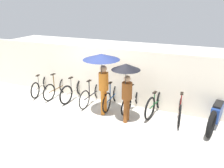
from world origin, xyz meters
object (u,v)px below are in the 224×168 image
(parked_bicycle_7, at_px, (180,107))
(parked_bicycle_3, at_px, (92,94))
(parked_bicycle_4, at_px, (112,97))
(parked_bicycle_5, at_px, (133,100))
(parked_bicycle_2, at_px, (75,90))
(parked_bicycle_1, at_px, (57,88))
(parked_bicycle_0, at_px, (41,85))
(parked_bicycle_6, at_px, (156,103))
(motorcycle, at_px, (217,113))
(pedestrian_leading, at_px, (102,66))
(pedestrian_center, at_px, (126,79))

(parked_bicycle_7, bearing_deg, parked_bicycle_3, 86.13)
(parked_bicycle_4, distance_m, parked_bicycle_5, 0.79)
(parked_bicycle_2, xyz_separation_m, parked_bicycle_4, (1.58, -0.02, -0.00))
(parked_bicycle_1, relative_size, parked_bicycle_3, 0.92)
(parked_bicycle_0, distance_m, parked_bicycle_2, 1.58)
(parked_bicycle_0, bearing_deg, parked_bicycle_2, -101.35)
(parked_bicycle_4, bearing_deg, parked_bicycle_1, 88.75)
(parked_bicycle_0, xyz_separation_m, parked_bicycle_5, (3.95, 0.07, 0.01))
(parked_bicycle_0, distance_m, parked_bicycle_6, 4.74)
(parked_bicycle_7, relative_size, motorcycle, 0.82)
(parked_bicycle_4, bearing_deg, parked_bicycle_6, -89.16)
(parked_bicycle_2, height_order, pedestrian_leading, pedestrian_leading)
(parked_bicycle_3, bearing_deg, parked_bicycle_5, -84.61)
(parked_bicycle_7, bearing_deg, parked_bicycle_2, 85.29)
(parked_bicycle_4, xyz_separation_m, pedestrian_center, (0.83, -0.89, 1.07))
(parked_bicycle_4, bearing_deg, motorcycle, -91.46)
(parked_bicycle_3, bearing_deg, parked_bicycle_2, 89.84)
(pedestrian_leading, relative_size, motorcycle, 0.95)
(parked_bicycle_1, bearing_deg, parked_bicycle_6, -85.59)
(parked_bicycle_2, bearing_deg, pedestrian_center, -105.08)
(parked_bicycle_4, relative_size, pedestrian_leading, 0.80)
(parked_bicycle_1, height_order, pedestrian_leading, pedestrian_leading)
(parked_bicycle_1, height_order, motorcycle, parked_bicycle_1)
(motorcycle, bearing_deg, parked_bicycle_3, 102.44)
(parked_bicycle_6, relative_size, pedestrian_center, 0.91)
(parked_bicycle_4, xyz_separation_m, parked_bicycle_6, (1.58, 0.06, 0.02))
(parked_bicycle_2, bearing_deg, parked_bicycle_7, -83.92)
(parked_bicycle_2, height_order, parked_bicycle_3, parked_bicycle_2)
(parked_bicycle_0, height_order, pedestrian_center, pedestrian_center)
(parked_bicycle_1, xyz_separation_m, pedestrian_leading, (2.33, -0.71, 1.35))
(motorcycle, bearing_deg, parked_bicycle_7, 98.97)
(parked_bicycle_4, distance_m, motorcycle, 3.44)
(parked_bicycle_5, height_order, pedestrian_center, pedestrian_center)
(parked_bicycle_7, bearing_deg, parked_bicycle_5, 84.75)
(parked_bicycle_5, height_order, parked_bicycle_7, parked_bicycle_5)
(parked_bicycle_0, xyz_separation_m, parked_bicycle_2, (1.58, 0.03, 0.03))
(parked_bicycle_2, distance_m, parked_bicycle_3, 0.79)
(parked_bicycle_4, xyz_separation_m, motorcycle, (3.44, -0.01, 0.05))
(parked_bicycle_1, relative_size, parked_bicycle_6, 0.93)
(parked_bicycle_6, height_order, pedestrian_center, pedestrian_center)
(parked_bicycle_3, bearing_deg, pedestrian_leading, -130.01)
(parked_bicycle_4, height_order, motorcycle, parked_bicycle_4)
(parked_bicycle_6, height_order, pedestrian_leading, pedestrian_leading)
(parked_bicycle_1, xyz_separation_m, parked_bicycle_5, (3.16, 0.06, 0.00))
(parked_bicycle_3, xyz_separation_m, pedestrian_center, (1.62, -0.87, 1.08))
(parked_bicycle_7, bearing_deg, pedestrian_leading, 102.49)
(parked_bicycle_3, xyz_separation_m, parked_bicycle_7, (3.15, 0.08, 0.01))
(parked_bicycle_3, distance_m, parked_bicycle_6, 2.37)
(parked_bicycle_6, distance_m, pedestrian_center, 1.60)
(parked_bicycle_2, bearing_deg, parked_bicycle_1, 96.95)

